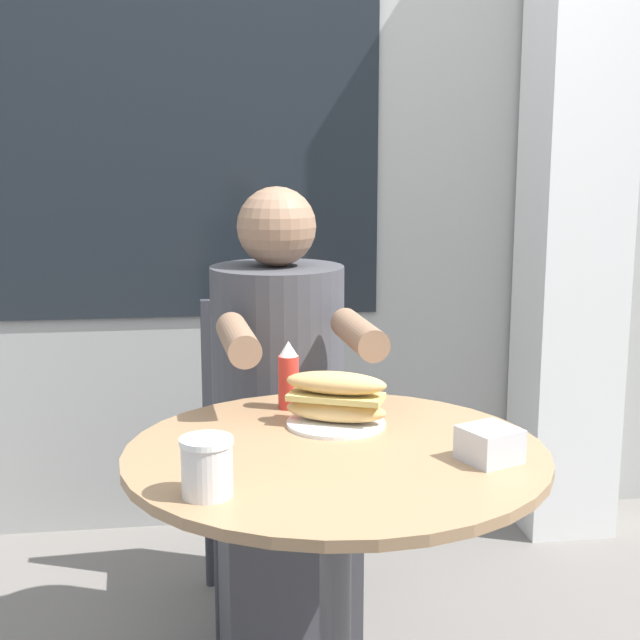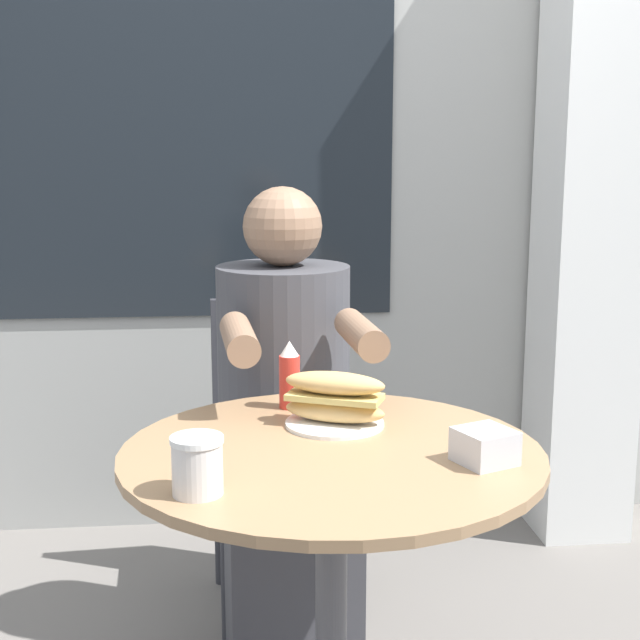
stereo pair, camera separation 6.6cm
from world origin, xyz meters
TOP-DOWN VIEW (x-y plane):
  - storefront_wall at (-0.00, 1.47)m, footprint 8.00×0.09m
  - lattice_pillar at (0.99, 1.26)m, footprint 0.29×0.29m
  - cafe_table at (0.00, 0.00)m, footprint 0.78×0.78m
  - diner_chair at (-0.06, 0.91)m, footprint 0.40×0.40m
  - seated_diner at (-0.05, 0.57)m, footprint 0.36×0.60m
  - sandwich_on_plate at (0.02, 0.14)m, footprint 0.22×0.20m
  - drink_cup at (-0.24, -0.19)m, footprint 0.09×0.09m
  - napkin_box at (0.26, -0.10)m, footprint 0.12×0.12m
  - condiment_bottle at (-0.06, 0.27)m, footprint 0.04×0.04m

SIDE VIEW (x-z plane):
  - diner_chair at x=-0.06m, z-range 0.09..0.96m
  - seated_diner at x=-0.05m, z-range -0.07..1.13m
  - cafe_table at x=0.00m, z-range 0.18..0.93m
  - napkin_box at x=0.26m, z-range 0.75..0.81m
  - drink_cup at x=-0.24m, z-range 0.75..0.85m
  - sandwich_on_plate at x=0.02m, z-range 0.75..0.86m
  - condiment_bottle at x=-0.06m, z-range 0.75..0.90m
  - lattice_pillar at x=0.99m, z-range 0.00..2.40m
  - storefront_wall at x=0.00m, z-range 0.00..2.80m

